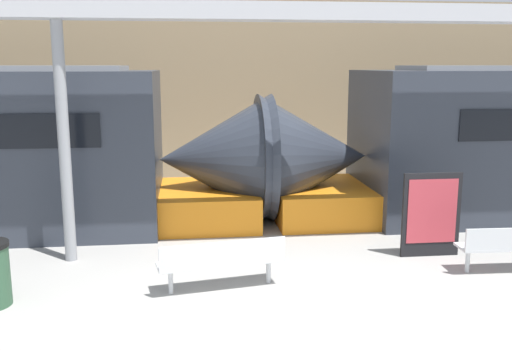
# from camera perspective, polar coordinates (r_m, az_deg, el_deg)

# --- Properties ---
(ground_plane) EXTENTS (60.00, 60.00, 0.00)m
(ground_plane) POSITION_cam_1_polar(r_m,az_deg,el_deg) (7.20, 0.29, -15.49)
(ground_plane) COLOR #9E9B96
(station_wall) EXTENTS (56.00, 0.20, 5.00)m
(station_wall) POSITION_cam_1_polar(r_m,az_deg,el_deg) (16.36, -4.01, 8.49)
(station_wall) COLOR #9E8460
(station_wall) RESTS_ON ground_plane
(bench_near) EXTENTS (1.88, 0.75, 0.76)m
(bench_near) POSITION_cam_1_polar(r_m,az_deg,el_deg) (8.30, -3.44, -8.37)
(bench_near) COLOR silver
(bench_near) RESTS_ON ground_plane
(bench_far) EXTENTS (1.54, 0.49, 0.76)m
(bench_far) POSITION_cam_1_polar(r_m,az_deg,el_deg) (9.78, 23.95, -6.32)
(bench_far) COLOR silver
(bench_far) RESTS_ON ground_plane
(poster_board) EXTENTS (1.01, 0.07, 1.44)m
(poster_board) POSITION_cam_1_polar(r_m,az_deg,el_deg) (10.09, 17.12, -3.74)
(poster_board) COLOR black
(poster_board) RESTS_ON ground_plane
(support_column_near) EXTENTS (0.19, 0.19, 3.91)m
(support_column_near) POSITION_cam_1_polar(r_m,az_deg,el_deg) (9.70, -18.64, 2.99)
(support_column_near) COLOR gray
(support_column_near) RESTS_ON ground_plane
(canopy_beam) EXTENTS (28.00, 0.60, 0.28)m
(canopy_beam) POSITION_cam_1_polar(r_m,az_deg,el_deg) (9.65, -19.43, 15.39)
(canopy_beam) COLOR #B7B7BC
(canopy_beam) RESTS_ON support_column_near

